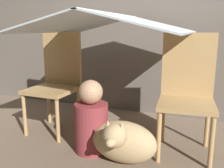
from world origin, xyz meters
TOP-DOWN VIEW (x-y plane):
  - ground_plane at (0.00, 0.00)m, footprint 8.80×8.80m
  - wall_back at (0.00, 1.04)m, footprint 7.00×0.05m
  - chair_left at (-0.63, 0.20)m, footprint 0.44×0.44m
  - chair_right at (0.63, 0.20)m, footprint 0.47×0.47m
  - sheet_canopy at (0.00, 0.11)m, footprint 1.27×1.26m
  - person_front at (-0.10, -0.12)m, footprint 0.28×0.28m
  - dog at (0.21, -0.22)m, footprint 0.52×0.44m

SIDE VIEW (x-z plane):
  - ground_plane at x=0.00m, z-range 0.00..0.00m
  - dog at x=0.21m, z-range -0.02..0.38m
  - person_front at x=-0.10m, z-range -0.04..0.57m
  - chair_left at x=-0.63m, z-range 0.03..1.02m
  - chair_right at x=0.63m, z-range 0.03..1.02m
  - sheet_canopy at x=0.00m, z-range 0.98..1.14m
  - wall_back at x=0.00m, z-range 0.00..2.50m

